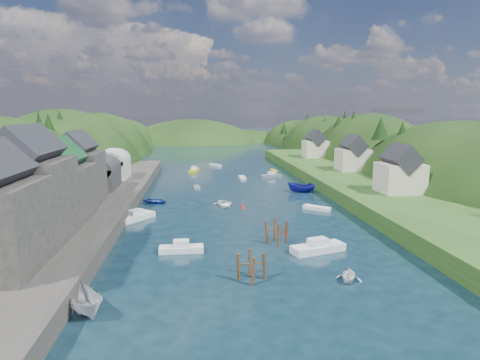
{
  "coord_description": "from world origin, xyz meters",
  "views": [
    {
      "loc": [
        -7.7,
        -42.51,
        16.28
      ],
      "look_at": [
        0.0,
        28.0,
        4.0
      ],
      "focal_mm": 30.0,
      "sensor_mm": 36.0,
      "label": 1
    }
  ],
  "objects": [
    {
      "name": "piling_cluster_near",
      "position": [
        -2.61,
        -5.96,
        1.09
      ],
      "size": [
        3.06,
        2.87,
        3.33
      ],
      "color": "#382314",
      "rests_on": "ground"
    },
    {
      "name": "moored_boats",
      "position": [
        -2.78,
        21.28,
        0.59
      ],
      "size": [
        35.93,
        92.0,
        2.18
      ],
      "color": "silver",
      "rests_on": "ground"
    },
    {
      "name": "hillside_left",
      "position": [
        -45.0,
        75.0,
        -8.03
      ],
      "size": [
        44.0,
        245.56,
        52.0
      ],
      "color": "black",
      "rests_on": "ground"
    },
    {
      "name": "ground",
      "position": [
        0.0,
        50.0,
        0.0
      ],
      "size": [
        600.0,
        600.0,
        0.0
      ],
      "primitive_type": "plane",
      "color": "black",
      "rests_on": "ground"
    },
    {
      "name": "terrace_left_grass",
      "position": [
        -31.0,
        20.0,
        1.25
      ],
      "size": [
        12.0,
        110.0,
        2.5
      ],
      "primitive_type": "cube",
      "color": "#234719",
      "rests_on": "ground"
    },
    {
      "name": "quay_left",
      "position": [
        -24.0,
        20.0,
        1.0
      ],
      "size": [
        12.0,
        110.0,
        2.0
      ],
      "primitive_type": "cube",
      "color": "#2D2B28",
      "rests_on": "ground"
    },
    {
      "name": "hill_trees",
      "position": [
        -0.13,
        66.12,
        11.03
      ],
      "size": [
        91.05,
        149.85,
        11.46
      ],
      "color": "black",
      "rests_on": "ground"
    },
    {
      "name": "channel_buoy_near",
      "position": [
        3.96,
        8.07,
        0.48
      ],
      "size": [
        0.7,
        0.7,
        1.1
      ],
      "color": "red",
      "rests_on": "ground"
    },
    {
      "name": "terrace_right",
      "position": [
        25.0,
        40.0,
        1.2
      ],
      "size": [
        16.0,
        120.0,
        2.4
      ],
      "primitive_type": "cube",
      "color": "#234719",
      "rests_on": "ground"
    },
    {
      "name": "right_bank_cottages",
      "position": [
        28.0,
        48.33,
        5.84
      ],
      "size": [
        9.0,
        59.24,
        8.41
      ],
      "color": "beige",
      "rests_on": "terrace_right"
    },
    {
      "name": "far_hills",
      "position": [
        1.22,
        174.01,
        -10.8
      ],
      "size": [
        103.0,
        68.0,
        44.0
      ],
      "color": "black",
      "rests_on": "ground"
    },
    {
      "name": "boat_sheds",
      "position": [
        -26.0,
        39.0,
        5.27
      ],
      "size": [
        7.0,
        21.0,
        7.5
      ],
      "color": "#2D2D30",
      "rests_on": "quay_left"
    },
    {
      "name": "channel_buoy_far",
      "position": [
        -0.06,
        23.02,
        0.48
      ],
      "size": [
        0.7,
        0.7,
        1.1
      ],
      "color": "red",
      "rests_on": "ground"
    },
    {
      "name": "quayside_buildings",
      "position": [
        -26.0,
        6.39,
        7.09
      ],
      "size": [
        8.0,
        35.84,
        12.9
      ],
      "color": "#2D2B28",
      "rests_on": "quay_left"
    },
    {
      "name": "hillside_right",
      "position": [
        45.0,
        75.0,
        -7.41
      ],
      "size": [
        36.0,
        245.56,
        48.0
      ],
      "color": "black",
      "rests_on": "ground"
    },
    {
      "name": "piling_cluster_far",
      "position": [
        2.02,
        4.66,
        1.16
      ],
      "size": [
        2.93,
        2.76,
        3.45
      ],
      "color": "#382314",
      "rests_on": "ground"
    }
  ]
}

